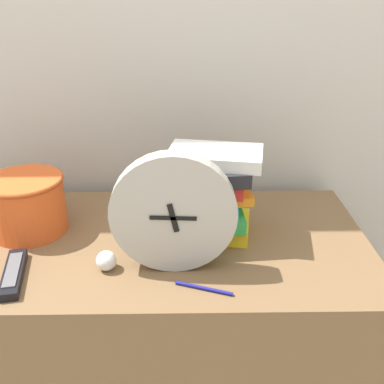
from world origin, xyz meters
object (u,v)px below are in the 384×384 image
(book_stack, at_px, (207,192))
(pen, at_px, (204,288))
(tv_remote, at_px, (13,273))
(desk_clock, at_px, (173,214))
(basket, at_px, (27,203))
(crumpled_paper_ball, at_px, (106,261))

(book_stack, xyz_separation_m, pen, (-0.02, -0.24, -0.11))
(tv_remote, bearing_deg, desk_clock, 5.62)
(book_stack, height_order, tv_remote, book_stack)
(desk_clock, bearing_deg, pen, -52.96)
(pen, bearing_deg, book_stack, 86.01)
(book_stack, relative_size, tv_remote, 1.42)
(book_stack, distance_m, pen, 0.26)
(book_stack, relative_size, basket, 1.27)
(tv_remote, bearing_deg, crumpled_paper_ball, 8.02)
(desk_clock, xyz_separation_m, book_stack, (0.08, 0.15, -0.02))
(book_stack, xyz_separation_m, basket, (-0.46, 0.02, -0.04))
(crumpled_paper_ball, bearing_deg, basket, 141.47)
(basket, distance_m, tv_remote, 0.22)
(tv_remote, bearing_deg, pen, -6.86)
(tv_remote, relative_size, pen, 1.46)
(crumpled_paper_ball, height_order, pen, crumpled_paper_ball)
(basket, xyz_separation_m, pen, (0.44, -0.26, -0.08))
(desk_clock, relative_size, basket, 1.39)
(desk_clock, xyz_separation_m, crumpled_paper_ball, (-0.15, -0.01, -0.12))
(crumpled_paper_ball, relative_size, pen, 0.38)
(basket, bearing_deg, tv_remote, -82.82)
(book_stack, height_order, pen, book_stack)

